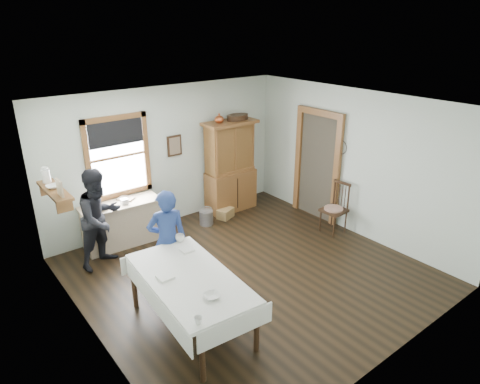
# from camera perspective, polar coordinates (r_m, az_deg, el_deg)

# --- Properties ---
(room) EXTENTS (5.01, 5.01, 2.70)m
(room) POSITION_cam_1_polar(r_m,az_deg,el_deg) (6.43, 1.30, -0.49)
(room) COLOR black
(room) RESTS_ON ground
(window) EXTENTS (1.18, 0.07, 1.48)m
(window) POSITION_cam_1_polar(r_m,az_deg,el_deg) (7.88, -16.03, 5.11)
(window) COLOR white
(window) RESTS_ON room
(doorway) EXTENTS (0.09, 1.14, 2.22)m
(doorway) POSITION_cam_1_polar(r_m,az_deg,el_deg) (8.69, 10.29, 3.92)
(doorway) COLOR #413B2E
(doorway) RESTS_ON room
(wall_shelf) EXTENTS (0.24, 1.00, 0.44)m
(wall_shelf) POSITION_cam_1_polar(r_m,az_deg,el_deg) (6.66, -23.61, 0.46)
(wall_shelf) COLOR #93562D
(wall_shelf) RESTS_ON room
(framed_picture) EXTENTS (0.30, 0.04, 0.40)m
(framed_picture) POSITION_cam_1_polar(r_m,az_deg,el_deg) (8.37, -8.70, 6.12)
(framed_picture) COLOR #382213
(framed_picture) RESTS_ON room
(rug_beater) EXTENTS (0.01, 0.27, 0.27)m
(rug_beater) POSITION_cam_1_polar(r_m,az_deg,el_deg) (8.19, 13.39, 6.64)
(rug_beater) COLOR black
(rug_beater) RESTS_ON room
(work_counter) EXTENTS (1.43, 0.61, 0.80)m
(work_counter) POSITION_cam_1_polar(r_m,az_deg,el_deg) (7.99, -15.40, -4.08)
(work_counter) COLOR tan
(work_counter) RESTS_ON room
(china_hutch) EXTENTS (1.13, 0.55, 1.91)m
(china_hutch) POSITION_cam_1_polar(r_m,az_deg,el_deg) (8.93, -1.28, 3.40)
(china_hutch) COLOR #93562D
(china_hutch) RESTS_ON room
(dining_table) EXTENTS (1.19, 2.05, 0.79)m
(dining_table) POSITION_cam_1_polar(r_m,az_deg,el_deg) (5.78, -6.58, -14.38)
(dining_table) COLOR white
(dining_table) RESTS_ON room
(spindle_chair) EXTENTS (0.49, 0.49, 0.99)m
(spindle_chair) POSITION_cam_1_polar(r_m,az_deg,el_deg) (8.28, 12.43, -2.10)
(spindle_chair) COLOR #382213
(spindle_chair) RESTS_ON room
(pail) EXTENTS (0.35, 0.35, 0.29)m
(pail) POSITION_cam_1_polar(r_m,az_deg,el_deg) (8.55, -4.51, -3.40)
(pail) COLOR #9EA0A7
(pail) RESTS_ON room
(wicker_basket) EXTENTS (0.40, 0.34, 0.20)m
(wicker_basket) POSITION_cam_1_polar(r_m,az_deg,el_deg) (8.83, -1.96, -2.84)
(wicker_basket) COLOR #A07848
(wicker_basket) RESTS_ON room
(woman_blue) EXTENTS (0.62, 0.49, 1.47)m
(woman_blue) POSITION_cam_1_polar(r_m,az_deg,el_deg) (6.44, -9.61, -6.85)
(woman_blue) COLOR navy
(woman_blue) RESTS_ON room
(figure_dark) EXTENTS (0.91, 0.81, 1.55)m
(figure_dark) POSITION_cam_1_polar(r_m,az_deg,el_deg) (7.30, -18.09, -3.76)
(figure_dark) COLOR black
(figure_dark) RESTS_ON room
(table_cup_a) EXTENTS (0.15, 0.15, 0.11)m
(table_cup_a) POSITION_cam_1_polar(r_m,az_deg,el_deg) (6.35, -8.02, -6.08)
(table_cup_a) COLOR white
(table_cup_a) RESTS_ON dining_table
(table_cup_b) EXTENTS (0.10, 0.10, 0.09)m
(table_cup_b) POSITION_cam_1_polar(r_m,az_deg,el_deg) (4.78, -5.60, -16.66)
(table_cup_b) COLOR white
(table_cup_b) RESTS_ON dining_table
(table_bowl) EXTENTS (0.25, 0.25, 0.05)m
(table_bowl) POSITION_cam_1_polar(r_m,az_deg,el_deg) (5.14, -3.78, -13.66)
(table_bowl) COLOR white
(table_bowl) RESTS_ON dining_table
(counter_book) EXTENTS (0.29, 0.30, 0.02)m
(counter_book) POSITION_cam_1_polar(r_m,az_deg,el_deg) (7.88, -15.38, -1.16)
(counter_book) COLOR #806B55
(counter_book) RESTS_ON work_counter
(counter_bowl) EXTENTS (0.26, 0.26, 0.06)m
(counter_bowl) POSITION_cam_1_polar(r_m,az_deg,el_deg) (7.66, -17.78, -1.97)
(counter_bowl) COLOR white
(counter_bowl) RESTS_ON work_counter
(shelf_bowl) EXTENTS (0.22, 0.22, 0.05)m
(shelf_bowl) POSITION_cam_1_polar(r_m,az_deg,el_deg) (6.66, -23.67, 0.69)
(shelf_bowl) COLOR white
(shelf_bowl) RESTS_ON wall_shelf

